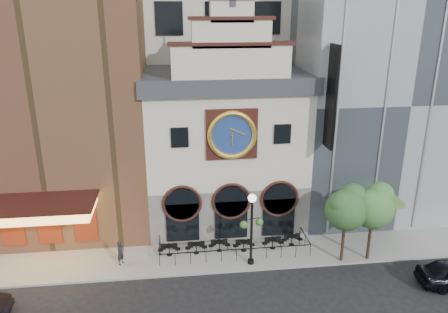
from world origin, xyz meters
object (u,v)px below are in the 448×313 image
pedestrian (121,253)px  tree_left (347,207)px  bistro_5 (292,239)px  bistro_1 (196,247)px  bistro_3 (244,245)px  lamppost (252,221)px  tree_right (374,205)px  bistro_4 (273,243)px  bistro_0 (169,249)px  bistro_2 (219,245)px

pedestrian → tree_left: bearing=-61.4°
bistro_5 → pedestrian: (-12.31, -1.04, 0.40)m
bistro_1 → pedestrian: 5.28m
bistro_3 → lamppost: (0.22, -1.66, 2.76)m
tree_left → tree_right: 1.91m
bistro_4 → lamppost: 3.79m
bistro_1 → pedestrian: size_ratio=0.91×
bistro_1 → tree_right: bearing=-10.0°
bistro_5 → tree_left: size_ratio=0.28×
bistro_5 → tree_right: bearing=-26.0°
bistro_1 → lamppost: lamppost is taller
bistro_4 → bistro_3: bearing=-178.1°
bistro_5 → tree_left: (2.95, -2.37, 3.64)m
bistro_0 → tree_right: tree_right is taller
bistro_2 → pedestrian: size_ratio=0.91×
bistro_0 → bistro_5: (9.03, 0.31, 0.00)m
bistro_3 → tree_left: bearing=-16.9°
bistro_3 → bistro_4: (2.15, 0.07, 0.00)m
lamppost → tree_right: 8.35m
bistro_2 → bistro_3: size_ratio=1.00×
bistro_0 → pedestrian: size_ratio=0.91×
bistro_3 → tree_left: (6.61, -2.01, 3.64)m
pedestrian → bistro_5: bearing=-51.6°
bistro_1 → tree_left: (10.05, -2.10, 3.64)m
bistro_1 → pedestrian: bearing=-171.6°
bistro_0 → lamppost: size_ratio=0.30×
bistro_1 → tree_right: size_ratio=0.28×
tree_right → bistro_0: bearing=171.6°
bistro_1 → bistro_2: size_ratio=1.00×
bistro_0 → lamppost: 6.46m
bistro_0 → bistro_1: same height
bistro_0 → bistro_2: bearing=2.2°
bistro_0 → tree_left: 12.68m
bistro_2 → bistro_4: size_ratio=1.00×
bistro_4 → tree_left: (4.47, -2.08, 3.64)m
bistro_0 → bistro_4: (7.51, 0.02, 0.00)m
pedestrian → bistro_2: bearing=-49.2°
bistro_4 → tree_right: size_ratio=0.28×
tree_left → tree_right: tree_right is taller
bistro_1 → bistro_4: 5.58m
bistro_0 → tree_right: (13.88, -2.06, 3.65)m
bistro_4 → lamppost: size_ratio=0.30×
bistro_3 → tree_left: tree_left is taller
pedestrian → lamppost: (8.86, -0.99, 2.36)m
bistro_0 → lamppost: bearing=-17.1°
bistro_1 → bistro_2: bearing=3.4°
bistro_1 → bistro_5: (7.10, 0.27, 0.00)m
pedestrian → tree_left: tree_left is taller
bistro_4 → bistro_5: size_ratio=1.00×
lamppost → bistro_4: bearing=28.6°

